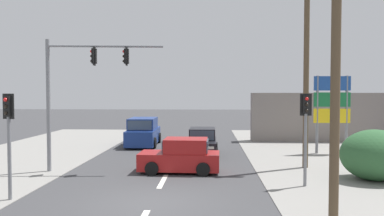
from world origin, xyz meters
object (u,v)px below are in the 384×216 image
object	(u,v)px
hatchback_receding_far	(181,157)
suv_crossing_left	(143,133)
utility_pole_midground_right	(306,57)
pedestal_signal_left_kerb	(9,128)
pedestal_signal_right_kerb	(306,124)
shopping_plaza_sign	(332,103)
traffic_signal_mast	(77,81)
hatchback_kerbside_parked	(202,143)
utility_pole_foreground_right	(331,24)

from	to	relation	value
hatchback_receding_far	suv_crossing_left	bearing A→B (deg)	110.94
utility_pole_midground_right	suv_crossing_left	world-z (taller)	utility_pole_midground_right
pedestal_signal_left_kerb	hatchback_receding_far	distance (m)	7.37
utility_pole_midground_right	pedestal_signal_right_kerb	bearing A→B (deg)	-104.25
utility_pole_midground_right	pedestal_signal_right_kerb	distance (m)	4.75
shopping_plaza_sign	suv_crossing_left	distance (m)	12.26
traffic_signal_mast	hatchback_receding_far	bearing A→B (deg)	0.87
traffic_signal_mast	suv_crossing_left	bearing A→B (deg)	80.15
traffic_signal_mast	pedestal_signal_right_kerb	xyz separation A→B (m)	(9.66, -2.37, -1.73)
pedestal_signal_left_kerb	hatchback_kerbside_parked	world-z (taller)	pedestal_signal_left_kerb
utility_pole_midground_right	pedestal_signal_left_kerb	xyz separation A→B (m)	(-11.22, -5.96, -2.89)
hatchback_kerbside_parked	pedestal_signal_right_kerb	bearing A→B (deg)	-60.86
utility_pole_foreground_right	pedestal_signal_right_kerb	xyz separation A→B (m)	(0.37, 4.00, -3.01)
pedestal_signal_left_kerb	shopping_plaza_sign	size ratio (longest dim) A/B	0.77
utility_pole_midground_right	hatchback_receding_far	world-z (taller)	utility_pole_midground_right
pedestal_signal_left_kerb	hatchback_kerbside_parked	bearing A→B (deg)	56.99
hatchback_kerbside_parked	hatchback_receding_far	size ratio (longest dim) A/B	0.99
utility_pole_foreground_right	pedestal_signal_left_kerb	size ratio (longest dim) A/B	2.85
utility_pole_midground_right	suv_crossing_left	size ratio (longest dim) A/B	2.21
utility_pole_foreground_right	suv_crossing_left	distance (m)	17.44
utility_pole_midground_right	shopping_plaza_sign	bearing A→B (deg)	58.68
hatchback_receding_far	hatchback_kerbside_parked	bearing A→B (deg)	79.88
shopping_plaza_sign	utility_pole_midground_right	bearing A→B (deg)	-121.32
pedestal_signal_right_kerb	suv_crossing_left	world-z (taller)	pedestal_signal_right_kerb
hatchback_receding_far	pedestal_signal_left_kerb	bearing A→B (deg)	-138.52
utility_pole_foreground_right	pedestal_signal_left_kerb	world-z (taller)	utility_pole_foreground_right
hatchback_kerbside_parked	suv_crossing_left	world-z (taller)	suv_crossing_left
traffic_signal_mast	pedestal_signal_left_kerb	bearing A→B (deg)	-97.78
suv_crossing_left	hatchback_kerbside_parked	bearing A→B (deg)	-41.46
utility_pole_midground_right	shopping_plaza_sign	size ratio (longest dim) A/B	2.20
traffic_signal_mast	suv_crossing_left	xyz separation A→B (m)	(1.48, 8.55, -3.26)
traffic_signal_mast	shopping_plaza_sign	xyz separation A→B (m)	(13.18, 5.56, -1.16)
traffic_signal_mast	shopping_plaza_sign	size ratio (longest dim) A/B	1.30
utility_pole_foreground_right	hatchback_receding_far	size ratio (longest dim) A/B	2.75
traffic_signal_mast	pedestal_signal_left_kerb	world-z (taller)	traffic_signal_mast
pedestal_signal_left_kerb	suv_crossing_left	distance (m)	13.48
pedestal_signal_left_kerb	hatchback_kerbside_parked	xyz separation A→B (m)	(6.23, 9.59, -1.71)
shopping_plaza_sign	hatchback_receding_far	xyz separation A→B (m)	(-8.46, -5.49, -2.28)
hatchback_kerbside_parked	suv_crossing_left	bearing A→B (deg)	138.54
hatchback_receding_far	shopping_plaza_sign	bearing A→B (deg)	33.00
utility_pole_foreground_right	pedestal_signal_left_kerb	distance (m)	10.51
traffic_signal_mast	pedestal_signal_right_kerb	bearing A→B (deg)	-13.78
pedestal_signal_right_kerb	hatchback_kerbside_parked	bearing A→B (deg)	119.14
utility_pole_foreground_right	utility_pole_midground_right	distance (m)	7.77
hatchback_kerbside_parked	suv_crossing_left	distance (m)	5.48
utility_pole_foreground_right	pedestal_signal_left_kerb	bearing A→B (deg)	170.31
traffic_signal_mast	suv_crossing_left	world-z (taller)	traffic_signal_mast
pedestal_signal_right_kerb	traffic_signal_mast	bearing A→B (deg)	166.22
pedestal_signal_right_kerb	shopping_plaza_sign	world-z (taller)	shopping_plaza_sign
utility_pole_midground_right	hatchback_kerbside_parked	bearing A→B (deg)	143.98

